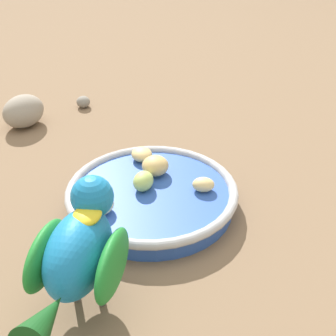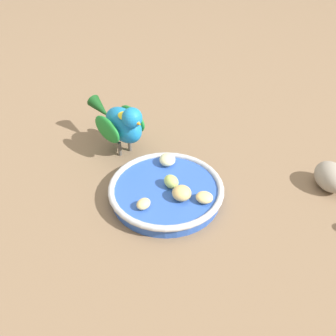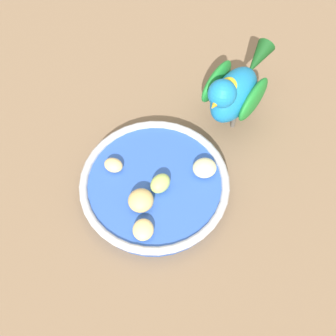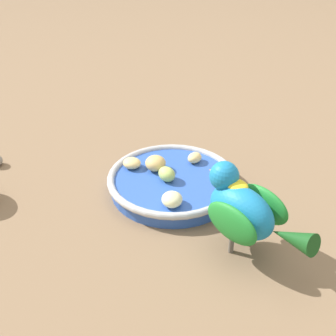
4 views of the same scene
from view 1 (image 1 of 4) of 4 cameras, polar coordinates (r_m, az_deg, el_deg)
ground_plane at (r=0.62m, az=1.12°, el=-4.55°), size 4.00×4.00×0.00m
feeding_bowl at (r=0.61m, az=-1.96°, el=-3.38°), size 0.22×0.22×0.03m
apple_piece_0 at (r=0.60m, az=-3.03°, el=-1.59°), size 0.04×0.03×0.02m
apple_piece_1 at (r=0.57m, az=-8.35°, el=-4.47°), size 0.05×0.04×0.02m
apple_piece_2 at (r=0.63m, az=-1.56°, el=0.29°), size 0.04×0.04×0.03m
apple_piece_3 at (r=0.67m, az=-3.22°, el=1.67°), size 0.04×0.04×0.02m
apple_piece_4 at (r=0.60m, az=4.33°, el=-2.02°), size 0.03×0.04×0.02m
parrot at (r=0.45m, az=-10.68°, el=-10.11°), size 0.18×0.11×0.13m
rock_large at (r=0.84m, az=-17.19°, el=6.63°), size 0.08×0.06×0.06m
pebble_0 at (r=0.90m, az=-10.28°, el=7.93°), size 0.04×0.04×0.02m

